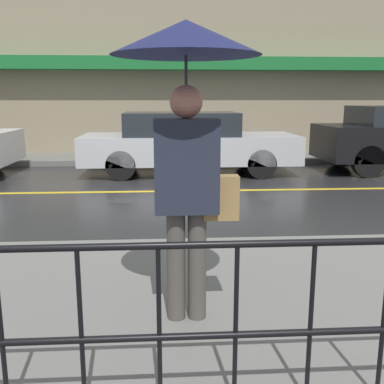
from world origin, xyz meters
name	(u,v)px	position (x,y,z in m)	size (l,w,h in m)	color
ground_plane	(151,192)	(0.00, 0.00, 0.00)	(80.00, 80.00, 0.00)	#262628
sidewalk_near	(137,307)	(0.00, -4.76, 0.07)	(28.00, 3.02, 0.13)	slate
sidewalk_far	(155,158)	(0.00, 4.12, 0.07)	(28.00, 1.75, 0.13)	slate
lane_marking	(151,191)	(0.00, 0.00, 0.00)	(25.20, 0.12, 0.01)	gold
building_storefront	(154,72)	(0.00, 5.12, 2.38)	(28.00, 0.85, 4.73)	gray
railing_foreground	(120,306)	(0.00, -6.02, 0.69)	(12.00, 0.04, 0.87)	black
pedestrian	(187,93)	(0.38, -5.08, 1.69)	(0.96, 0.96, 2.01)	#4C4742
car_silver	(187,142)	(0.76, 1.98, 0.70)	(4.73, 1.76, 1.36)	#B2B5BA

